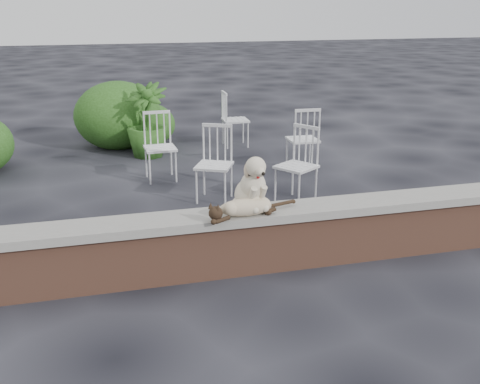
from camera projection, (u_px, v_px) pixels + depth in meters
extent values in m
plane|color=black|center=(316.00, 261.00, 5.54)|extent=(60.00, 60.00, 0.00)
cube|color=brown|center=(317.00, 237.00, 5.46)|extent=(6.00, 0.30, 0.50)
cube|color=slate|center=(319.00, 208.00, 5.37)|extent=(6.20, 0.40, 0.08)
imported|color=#1F4413|center=(147.00, 120.00, 9.06)|extent=(0.89, 0.89, 1.17)
ellipsoid|color=#1F4413|center=(118.00, 116.00, 9.75)|extent=(1.48, 1.36, 1.17)
ellipsoid|color=#1F4413|center=(148.00, 125.00, 9.99)|extent=(0.94, 0.86, 0.74)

